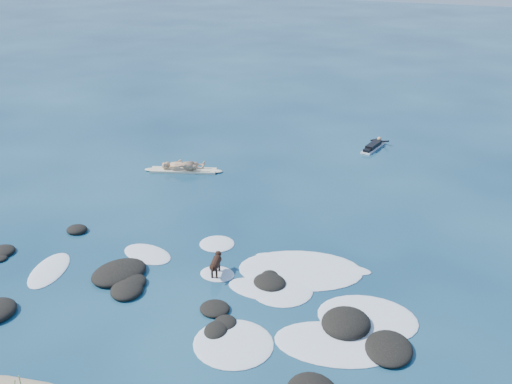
% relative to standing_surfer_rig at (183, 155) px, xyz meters
% --- Properties ---
extents(ground, '(160.00, 160.00, 0.00)m').
position_rel_standing_surfer_rig_xyz_m(ground, '(4.90, -6.55, -0.78)').
color(ground, '#0A2642').
rests_on(ground, ground).
extents(reef_rocks, '(13.91, 5.85, 0.51)m').
position_rel_standing_surfer_rig_xyz_m(reef_rocks, '(5.66, -8.84, -0.69)').
color(reef_rocks, black).
rests_on(reef_rocks, ground).
extents(breaking_foam, '(12.06, 6.87, 0.12)m').
position_rel_standing_surfer_rig_xyz_m(breaking_foam, '(7.27, -7.07, -0.77)').
color(breaking_foam, white).
rests_on(breaking_foam, ground).
extents(standing_surfer_rig, '(3.39, 1.55, 1.99)m').
position_rel_standing_surfer_rig_xyz_m(standing_surfer_rig, '(0.00, 0.00, 0.00)').
color(standing_surfer_rig, beige).
rests_on(standing_surfer_rig, ground).
extents(paddling_surfer_rig, '(1.03, 2.27, 0.39)m').
position_rel_standing_surfer_rig_xyz_m(paddling_surfer_rig, '(7.04, 6.34, -0.65)').
color(paddling_surfer_rig, white).
rests_on(paddling_surfer_rig, ground).
extents(dog, '(0.44, 1.05, 0.68)m').
position_rel_standing_surfer_rig_xyz_m(dog, '(5.20, -6.92, -0.34)').
color(dog, black).
rests_on(dog, ground).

